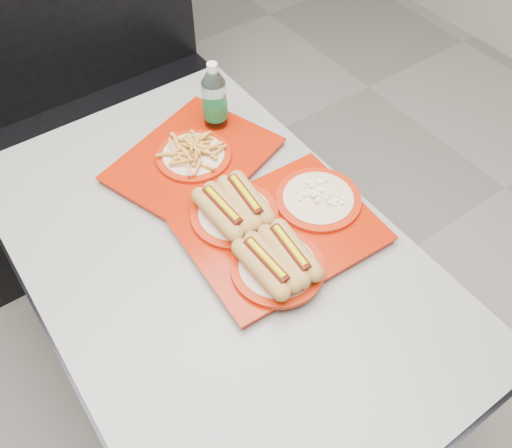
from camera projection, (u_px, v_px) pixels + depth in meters
ground at (226, 369)px, 2.01m from camera, size 6.00×6.00×0.00m
diner_table at (218, 284)px, 1.56m from camera, size 0.92×1.42×0.75m
booth_bench at (79, 127)px, 2.27m from camera, size 1.30×0.57×1.35m
tray_near at (274, 229)px, 1.43m from camera, size 0.52×0.44×0.11m
tray_far at (194, 157)px, 1.62m from camera, size 0.55×0.49×0.09m
water_bottle at (215, 103)px, 1.65m from camera, size 0.08×0.08×0.24m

